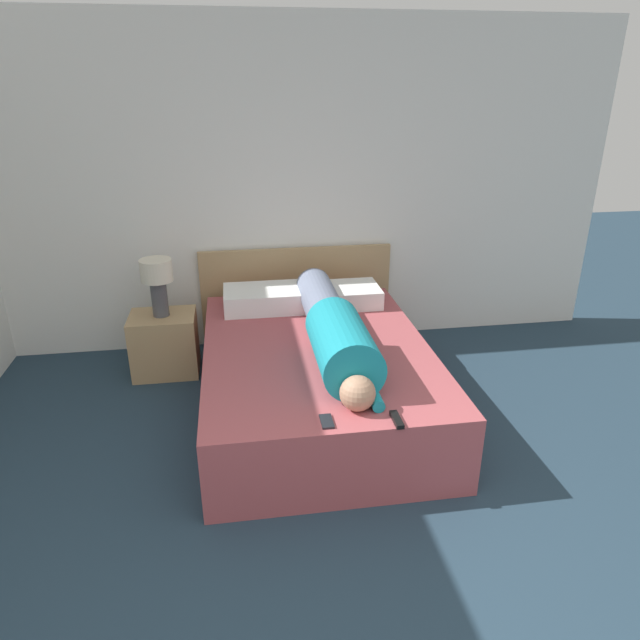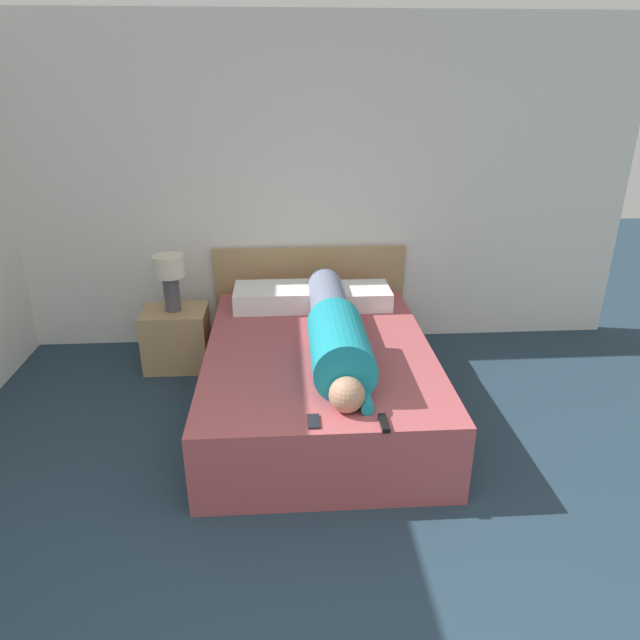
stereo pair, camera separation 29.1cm
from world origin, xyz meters
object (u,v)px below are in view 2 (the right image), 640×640
person_lying (335,330)px  tv_remote (384,423)px  pillow_second (351,296)px  nightstand (177,338)px  pillow_near_headboard (275,297)px  table_lamp (170,275)px  bed (319,377)px  cell_phone (313,421)px

person_lying → tv_remote: size_ratio=11.66×
pillow_second → tv_remote: pillow_second is taller
nightstand → pillow_near_headboard: pillow_near_headboard is taller
person_lying → pillow_second: bearing=76.2°
table_lamp → pillow_second: size_ratio=0.74×
pillow_second → bed: bearing=-112.8°
nightstand → tv_remote: size_ratio=3.28×
person_lying → pillow_near_headboard: person_lying is taller
cell_phone → pillow_near_headboard: bearing=97.2°
person_lying → tv_remote: (0.18, -0.86, -0.14)m
bed → tv_remote: bearing=-74.1°
nightstand → tv_remote: 2.19m
person_lying → tv_remote: bearing=-78.4°
bed → table_lamp: bearing=146.1°
bed → pillow_near_headboard: 0.85m
pillow_second → pillow_near_headboard: bearing=180.0°
person_lying → pillow_second: (0.20, 0.83, -0.09)m
cell_phone → nightstand: bearing=121.1°
bed → person_lying: (0.10, -0.11, 0.40)m
bed → person_lying: size_ratio=1.19×
nightstand → table_lamp: 0.53m
pillow_second → tv_remote: bearing=-91.0°
person_lying → bed: bearing=133.1°
bed → tv_remote: size_ratio=13.81×
tv_remote → cell_phone: 0.36m
pillow_near_headboard → cell_phone: pillow_near_headboard is taller
tv_remote → table_lamp: bearing=128.6°
table_lamp → pillow_near_headboard: table_lamp is taller
person_lying → pillow_near_headboard: size_ratio=2.80×
pillow_near_headboard → person_lying: bearing=-64.7°
cell_phone → tv_remote: bearing=-7.6°
pillow_second → tv_remote: (-0.03, -1.70, -0.06)m
nightstand → pillow_second: 1.42m
pillow_near_headboard → nightstand: bearing=-179.9°
tv_remote → cell_phone: size_ratio=1.15×
bed → person_lying: bearing=-46.9°
person_lying → cell_phone: (-0.18, -0.82, -0.15)m
table_lamp → person_lying: bearing=-35.2°
bed → pillow_near_headboard: (-0.29, 0.73, 0.32)m
nightstand → pillow_second: pillow_second is taller
nightstand → tv_remote: tv_remote is taller
table_lamp → pillow_near_headboard: (0.79, 0.00, -0.20)m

